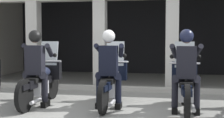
{
  "coord_description": "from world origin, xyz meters",
  "views": [
    {
      "loc": [
        1.23,
        -6.32,
        1.41
      ],
      "look_at": [
        0.0,
        0.16,
        0.98
      ],
      "focal_mm": 50.12,
      "sensor_mm": 36.0,
      "label": 1
    }
  ],
  "objects_px": {
    "motorcycle_left": "(42,81)",
    "motorcycle_right": "(185,85)",
    "motorcycle_center": "(112,82)",
    "police_officer_center": "(109,62)",
    "police_officer_left": "(36,61)",
    "police_officer_right": "(186,64)"
  },
  "relations": [
    {
      "from": "motorcycle_left",
      "to": "police_officer_center",
      "type": "height_order",
      "value": "police_officer_center"
    },
    {
      "from": "motorcycle_right",
      "to": "motorcycle_center",
      "type": "bearing_deg",
      "value": 175.59
    },
    {
      "from": "police_officer_left",
      "to": "police_officer_right",
      "type": "relative_size",
      "value": 1.0
    },
    {
      "from": "police_officer_center",
      "to": "police_officer_right",
      "type": "relative_size",
      "value": 1.0
    },
    {
      "from": "police_officer_left",
      "to": "police_officer_center",
      "type": "bearing_deg",
      "value": 5.45
    },
    {
      "from": "police_officer_left",
      "to": "police_officer_center",
      "type": "distance_m",
      "value": 1.51
    },
    {
      "from": "motorcycle_center",
      "to": "police_officer_center",
      "type": "height_order",
      "value": "police_officer_center"
    },
    {
      "from": "police_officer_right",
      "to": "motorcycle_left",
      "type": "bearing_deg",
      "value": 176.26
    },
    {
      "from": "motorcycle_center",
      "to": "police_officer_center",
      "type": "distance_m",
      "value": 0.52
    },
    {
      "from": "motorcycle_left",
      "to": "motorcycle_right",
      "type": "xyz_separation_m",
      "value": [
        3.01,
        -0.05,
        0.0
      ]
    },
    {
      "from": "motorcycle_right",
      "to": "police_officer_left",
      "type": "bearing_deg",
      "value": -172.98
    },
    {
      "from": "police_officer_center",
      "to": "motorcycle_left",
      "type": "bearing_deg",
      "value": 175.75
    },
    {
      "from": "motorcycle_left",
      "to": "motorcycle_center",
      "type": "xyz_separation_m",
      "value": [
        1.51,
        0.14,
        0.0
      ]
    },
    {
      "from": "police_officer_center",
      "to": "police_officer_right",
      "type": "height_order",
      "value": "same"
    },
    {
      "from": "police_officer_center",
      "to": "motorcycle_right",
      "type": "height_order",
      "value": "police_officer_center"
    },
    {
      "from": "police_officer_center",
      "to": "motorcycle_right",
      "type": "xyz_separation_m",
      "value": [
        1.51,
        0.1,
        -0.44
      ]
    },
    {
      "from": "motorcycle_left",
      "to": "police_officer_right",
      "type": "distance_m",
      "value": 3.06
    },
    {
      "from": "police_officer_left",
      "to": "motorcycle_center",
      "type": "distance_m",
      "value": 1.62
    },
    {
      "from": "police_officer_left",
      "to": "motorcycle_center",
      "type": "relative_size",
      "value": 0.78
    },
    {
      "from": "motorcycle_left",
      "to": "police_officer_left",
      "type": "height_order",
      "value": "police_officer_left"
    },
    {
      "from": "police_officer_left",
      "to": "police_officer_right",
      "type": "bearing_deg",
      "value": -0.62
    },
    {
      "from": "police_officer_right",
      "to": "motorcycle_center",
      "type": "bearing_deg",
      "value": 165.29
    }
  ]
}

